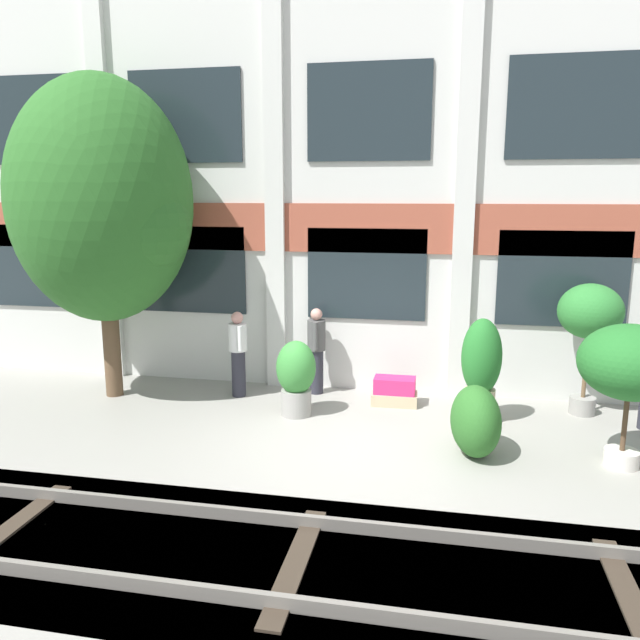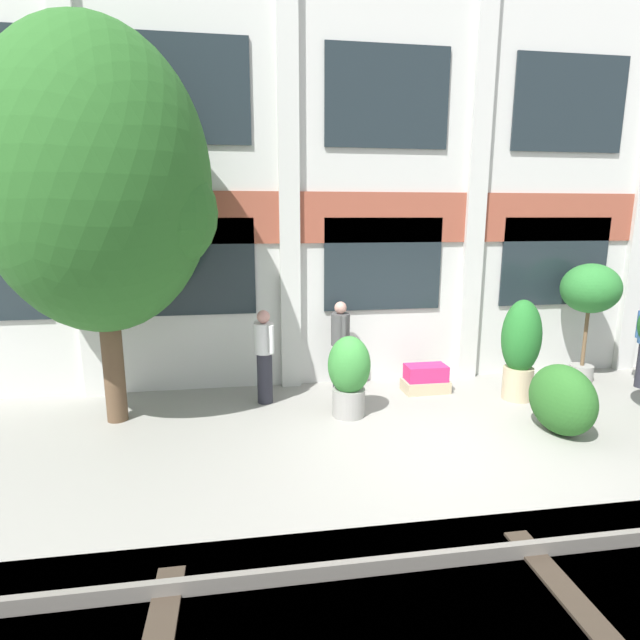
{
  "view_description": "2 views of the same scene",
  "coord_description": "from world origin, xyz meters",
  "views": [
    {
      "loc": [
        1.41,
        -8.78,
        3.73
      ],
      "look_at": [
        -0.52,
        0.91,
        1.72
      ],
      "focal_mm": 35.0,
      "sensor_mm": 36.0,
      "label": 1
    },
    {
      "loc": [
        -2.58,
        -6.23,
        3.14
      ],
      "look_at": [
        -1.4,
        1.33,
        1.53
      ],
      "focal_mm": 28.0,
      "sensor_mm": 36.0,
      "label": 2
    }
  ],
  "objects": [
    {
      "name": "ground_plane",
      "position": [
        0.0,
        0.0,
        0.0
      ],
      "size": [
        80.0,
        80.0,
        0.0
      ],
      "primitive_type": "plane",
      "color": "gray"
    },
    {
      "name": "apartment_facade",
      "position": [
        0.0,
        2.99,
        3.89
      ],
      "size": [
        17.72,
        0.64,
        7.81
      ],
      "color": "silver",
      "rests_on": "ground"
    },
    {
      "name": "rail_tracks",
      "position": [
        0.0,
        -3.18,
        -0.13
      ],
      "size": [
        25.36,
        2.8,
        0.43
      ],
      "color": "#5B5449",
      "rests_on": "ground"
    },
    {
      "name": "broadleaf_tree",
      "position": [
        -4.58,
        1.49,
        3.51
      ],
      "size": [
        3.36,
        3.2,
        5.78
      ],
      "color": "brown",
      "rests_on": "ground"
    },
    {
      "name": "potted_plant_terracotta_small",
      "position": [
        3.85,
        2.12,
        1.71
      ],
      "size": [
        1.05,
        1.05,
        2.26
      ],
      "color": "gray",
      "rests_on": "ground"
    },
    {
      "name": "potted_plant_glazed_jar",
      "position": [
        2.08,
        1.39,
        0.94
      ],
      "size": [
        0.65,
        0.65,
        1.75
      ],
      "color": "tan",
      "rests_on": "ground"
    },
    {
      "name": "potted_plant_square_trough",
      "position": [
        0.63,
        1.98,
        0.24
      ],
      "size": [
        0.83,
        0.48,
        0.5
      ],
      "color": "tan",
      "rests_on": "ground"
    },
    {
      "name": "potted_plant_ribbed_drum",
      "position": [
        -0.97,
        1.12,
        0.7
      ],
      "size": [
        0.67,
        0.67,
        1.3
      ],
      "color": "gray",
      "rests_on": "ground"
    },
    {
      "name": "resident_by_doorway",
      "position": [
        -0.87,
        2.35,
        0.88
      ],
      "size": [
        0.34,
        0.53,
        1.64
      ],
      "rotation": [
        0.0,
        0.0,
        -3.03
      ],
      "color": "#282833",
      "rests_on": "ground"
    },
    {
      "name": "resident_watching_tracks",
      "position": [
        -2.26,
        1.9,
        0.86
      ],
      "size": [
        0.34,
        0.47,
        1.6
      ],
      "rotation": [
        0.0,
        0.0,
        -2.63
      ],
      "color": "#282833",
      "rests_on": "ground"
    },
    {
      "name": "topiary_hedge",
      "position": [
        1.95,
        -0.01,
        0.52
      ],
      "size": [
        0.88,
        1.21,
        1.03
      ],
      "primitive_type": "ellipsoid",
      "rotation": [
        0.0,
        0.0,
        1.74
      ],
      "color": "#286023",
      "rests_on": "ground"
    }
  ]
}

